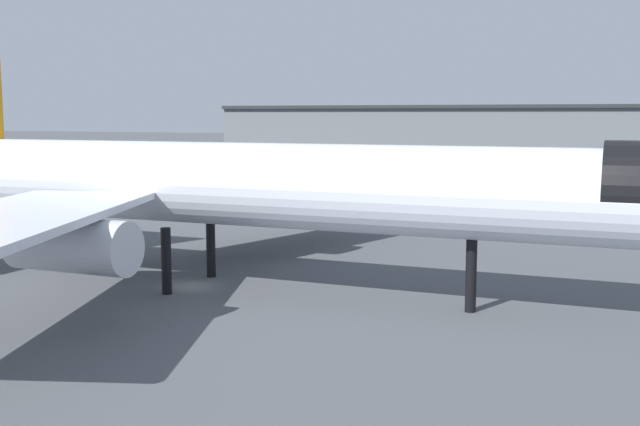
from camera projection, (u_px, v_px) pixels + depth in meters
name	position (u px, v px, depth m)	size (l,w,h in m)	color
ground	(191.00, 286.00, 60.17)	(900.00, 900.00, 0.00)	#4C4F54
airliner_near_gate	(217.00, 185.00, 58.69)	(67.71, 62.02, 18.26)	silver
terminal_building	(533.00, 128.00, 267.48)	(225.60, 33.25, 31.67)	slate
traffic_cone_near_nose	(593.00, 242.00, 78.92)	(0.56, 0.56, 0.70)	#F2600C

